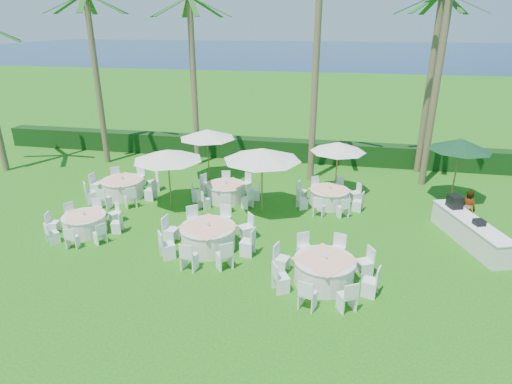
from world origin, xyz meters
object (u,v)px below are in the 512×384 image
banquet_table_d (123,187)px  umbrella_d (338,147)px  banquet_table_b (208,237)px  banquet_table_c (324,270)px  umbrella_b (262,154)px  umbrella_c (207,134)px  staff_person (467,210)px  umbrella_a (168,155)px  banquet_table_f (329,197)px  buffet_table (469,230)px  banquet_table_a (85,223)px  banquet_table_e (226,192)px  umbrella_green (461,144)px

banquet_table_d → umbrella_d: (9.77, 2.16, 1.92)m
banquet_table_b → banquet_table_c: banquet_table_b is taller
umbrella_b → umbrella_c: size_ratio=1.14×
umbrella_c → banquet_table_b: bearing=-73.0°
umbrella_b → banquet_table_d: bearing=175.2°
umbrella_d → staff_person: bearing=-26.8°
banquet_table_d → umbrella_a: (2.66, -0.69, 1.96)m
banquet_table_b → banquet_table_f: bearing=49.4°
umbrella_b → umbrella_c: bearing=133.8°
buffet_table → staff_person: (0.15, 1.20, 0.32)m
banquet_table_b → umbrella_c: (-2.16, 7.07, 1.96)m
banquet_table_d → umbrella_a: umbrella_a is taller
banquet_table_a → banquet_table_e: bearing=43.0°
banquet_table_e → umbrella_green: 10.55m
banquet_table_c → umbrella_a: (-6.97, 4.71, 1.96)m
umbrella_c → buffet_table: umbrella_c is taller
umbrella_c → umbrella_green: 11.78m
banquet_table_e → staff_person: size_ratio=1.91×
banquet_table_e → staff_person: bearing=-5.4°
umbrella_d → banquet_table_c: bearing=-91.1°
banquet_table_f → umbrella_d: (0.23, 1.31, 1.96)m
buffet_table → staff_person: 1.25m
banquet_table_f → umbrella_a: (-6.88, -1.54, 2.00)m
umbrella_b → staff_person: size_ratio=2.00×
banquet_table_b → staff_person: size_ratio=2.16×
buffet_table → banquet_table_e: bearing=167.7°
umbrella_c → banquet_table_c: bearing=-53.1°
banquet_table_d → banquet_table_e: (4.86, 0.52, -0.03)m
banquet_table_d → umbrella_b: size_ratio=1.04×
banquet_table_b → banquet_table_c: 4.46m
banquet_table_b → umbrella_b: bearing=68.6°
staff_person → umbrella_a: bearing=25.3°
staff_person → buffet_table: bearing=106.8°
banquet_table_e → banquet_table_a: bearing=-137.0°
banquet_table_c → banquet_table_a: bearing=169.7°
banquet_table_d → umbrella_c: bearing=43.6°
banquet_table_a → umbrella_a: size_ratio=0.96×
umbrella_a → umbrella_c: bearing=81.2°
banquet_table_a → umbrella_c: size_ratio=1.02×
banquet_table_c → buffet_table: 6.38m
banquet_table_c → banquet_table_d: bearing=150.7°
banquet_table_c → banquet_table_f: banquet_table_c is taller
banquet_table_b → buffet_table: 9.66m
umbrella_a → staff_person: size_ratio=1.84×
buffet_table → umbrella_c: bearing=157.7°
banquet_table_a → staff_person: 14.98m
banquet_table_d → banquet_table_f: size_ratio=1.12×
banquet_table_b → umbrella_a: 4.70m
banquet_table_c → umbrella_d: bearing=88.9°
umbrella_a → staff_person: (12.27, 0.25, -1.59)m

